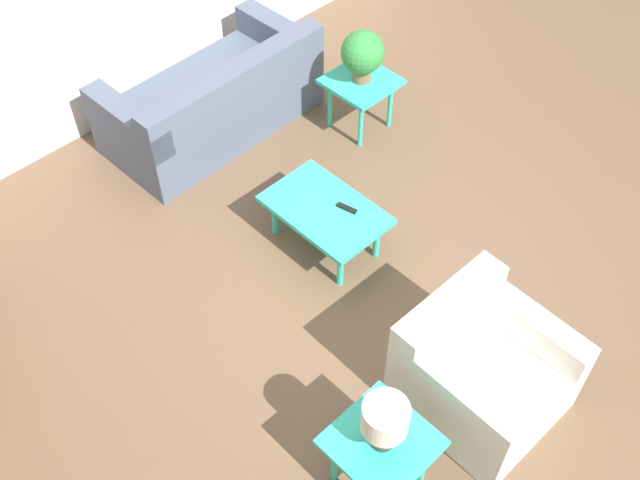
{
  "coord_description": "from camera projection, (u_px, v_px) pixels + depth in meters",
  "views": [
    {
      "loc": [
        -2.11,
        2.62,
        4.43
      ],
      "look_at": [
        0.29,
        0.26,
        0.55
      ],
      "focal_mm": 42.0,
      "sensor_mm": 36.0,
      "label": 1
    }
  ],
  "objects": [
    {
      "name": "ground_plane",
      "position": [
        373.0,
        291.0,
        5.53
      ],
      "size": [
        14.0,
        14.0,
        0.0
      ],
      "primitive_type": "plane",
      "color": "brown"
    },
    {
      "name": "table_lamp",
      "position": [
        385.0,
        421.0,
        4.03
      ],
      "size": [
        0.26,
        0.26,
        0.38
      ],
      "color": "#333333",
      "rests_on": "side_table_lamp"
    },
    {
      "name": "remote_control",
      "position": [
        347.0,
        208.0,
        5.52
      ],
      "size": [
        0.16,
        0.08,
        0.02
      ],
      "color": "black",
      "rests_on": "coffee_table"
    },
    {
      "name": "sofa",
      "position": [
        215.0,
        101.0,
        6.51
      ],
      "size": [
        0.99,
        1.9,
        0.81
      ],
      "rotation": [
        0.0,
        0.0,
        1.6
      ],
      "color": "#4C566B",
      "rests_on": "ground_plane"
    },
    {
      "name": "coffee_table",
      "position": [
        325.0,
        212.0,
        5.58
      ],
      "size": [
        0.91,
        0.59,
        0.4
      ],
      "color": "#2DB79E",
      "rests_on": "ground_plane"
    },
    {
      "name": "side_table_plant",
      "position": [
        361.0,
        87.0,
        6.44
      ],
      "size": [
        0.55,
        0.55,
        0.5
      ],
      "color": "#2DB79E",
      "rests_on": "ground_plane"
    },
    {
      "name": "armchair",
      "position": [
        479.0,
        370.0,
        4.73
      ],
      "size": [
        0.93,
        0.89,
        0.79
      ],
      "rotation": [
        0.0,
        0.0,
        -1.59
      ],
      "color": "silver",
      "rests_on": "ground_plane"
    },
    {
      "name": "potted_plant",
      "position": [
        363.0,
        53.0,
        6.19
      ],
      "size": [
        0.37,
        0.37,
        0.46
      ],
      "color": "brown",
      "rests_on": "side_table_plant"
    },
    {
      "name": "side_table_lamp",
      "position": [
        381.0,
        447.0,
        4.27
      ],
      "size": [
        0.55,
        0.55,
        0.5
      ],
      "color": "#2DB79E",
      "rests_on": "ground_plane"
    }
  ]
}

